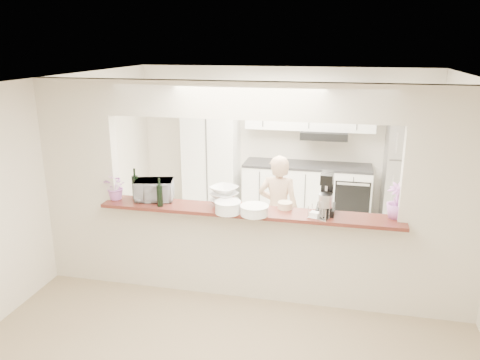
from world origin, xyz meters
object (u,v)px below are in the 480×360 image
(toaster_oven, at_px, (154,190))
(person, at_px, (278,210))
(refrigerator, at_px, (409,176))
(stand_mixer, at_px, (326,194))

(toaster_oven, relative_size, person, 0.30)
(refrigerator, bearing_deg, toaster_oven, -140.91)
(stand_mixer, bearing_deg, refrigerator, 65.10)
(refrigerator, xyz_separation_m, stand_mixer, (-1.20, -2.58, 0.45))
(refrigerator, height_order, toaster_oven, refrigerator)
(stand_mixer, bearing_deg, person, 125.60)
(toaster_oven, xyz_separation_m, person, (1.36, 0.91, -0.47))
(refrigerator, distance_m, stand_mixer, 2.88)
(toaster_oven, distance_m, person, 1.70)
(person, bearing_deg, refrigerator, -136.29)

